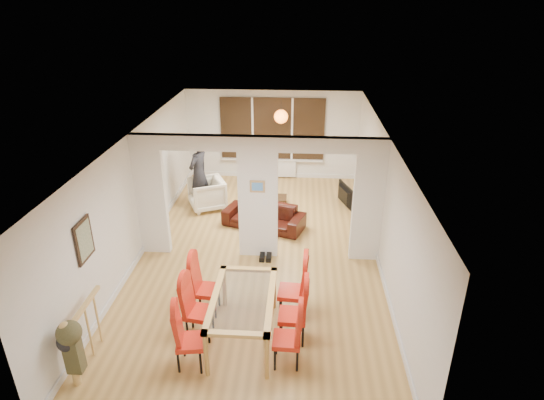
# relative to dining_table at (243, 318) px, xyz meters

# --- Properties ---
(floor) EXTENTS (5.00, 9.00, 0.01)m
(floor) POSITION_rel_dining_table_xyz_m (-0.00, 2.61, -0.40)
(floor) COLOR tan
(floor) RESTS_ON ground
(room_walls) EXTENTS (5.00, 9.00, 2.60)m
(room_walls) POSITION_rel_dining_table_xyz_m (-0.00, 2.61, 0.90)
(room_walls) COLOR silver
(room_walls) RESTS_ON floor
(divider_wall) EXTENTS (5.00, 0.18, 2.60)m
(divider_wall) POSITION_rel_dining_table_xyz_m (-0.00, 2.61, 0.90)
(divider_wall) COLOR white
(divider_wall) RESTS_ON floor
(bay_window_blinds) EXTENTS (3.00, 0.08, 1.80)m
(bay_window_blinds) POSITION_rel_dining_table_xyz_m (-0.00, 7.05, 1.10)
(bay_window_blinds) COLOR black
(bay_window_blinds) RESTS_ON room_walls
(radiator) EXTENTS (1.40, 0.08, 0.50)m
(radiator) POSITION_rel_dining_table_xyz_m (-0.00, 7.01, -0.10)
(radiator) COLOR white
(radiator) RESTS_ON floor
(pendant_light) EXTENTS (0.36, 0.36, 0.36)m
(pendant_light) POSITION_rel_dining_table_xyz_m (0.30, 5.91, 1.75)
(pendant_light) COLOR orange
(pendant_light) RESTS_ON room_walls
(stair_newel) EXTENTS (0.40, 1.20, 1.10)m
(stair_newel) POSITION_rel_dining_table_xyz_m (-2.25, -0.59, 0.15)
(stair_newel) COLOR tan
(stair_newel) RESTS_ON floor
(wall_poster) EXTENTS (0.04, 0.52, 0.67)m
(wall_poster) POSITION_rel_dining_table_xyz_m (-2.47, 0.21, 1.20)
(wall_poster) COLOR gray
(wall_poster) RESTS_ON room_walls
(pillar_photo) EXTENTS (0.30, 0.03, 0.25)m
(pillar_photo) POSITION_rel_dining_table_xyz_m (-0.00, 2.51, 1.20)
(pillar_photo) COLOR #4C8CD8
(pillar_photo) RESTS_ON divider_wall
(dining_table) EXTENTS (0.97, 1.72, 0.81)m
(dining_table) POSITION_rel_dining_table_xyz_m (0.00, 0.00, 0.00)
(dining_table) COLOR #BB8D45
(dining_table) RESTS_ON floor
(dining_chair_la) EXTENTS (0.46, 0.46, 1.02)m
(dining_chair_la) POSITION_rel_dining_table_xyz_m (-0.69, -0.62, 0.11)
(dining_chair_la) COLOR red
(dining_chair_la) RESTS_ON floor
(dining_chair_lb) EXTENTS (0.48, 0.48, 1.06)m
(dining_chair_lb) POSITION_rel_dining_table_xyz_m (-0.71, 0.03, 0.12)
(dining_chair_lb) COLOR red
(dining_chair_lb) RESTS_ON floor
(dining_chair_lc) EXTENTS (0.46, 0.46, 1.06)m
(dining_chair_lc) POSITION_rel_dining_table_xyz_m (-0.71, 0.62, 0.13)
(dining_chair_lc) COLOR red
(dining_chair_lc) RESTS_ON floor
(dining_chair_ra) EXTENTS (0.42, 0.42, 1.01)m
(dining_chair_ra) POSITION_rel_dining_table_xyz_m (0.70, -0.49, 0.10)
(dining_chair_ra) COLOR red
(dining_chair_ra) RESTS_ON floor
(dining_chair_rb) EXTENTS (0.44, 0.44, 1.07)m
(dining_chair_rb) POSITION_rel_dining_table_xyz_m (0.77, 0.04, 0.13)
(dining_chair_rb) COLOR red
(dining_chair_rb) RESTS_ON floor
(dining_chair_rc) EXTENTS (0.49, 0.49, 1.13)m
(dining_chair_rc) POSITION_rel_dining_table_xyz_m (0.75, 0.63, 0.16)
(dining_chair_rc) COLOR red
(dining_chair_rc) RESTS_ON floor
(sofa) EXTENTS (2.03, 1.31, 0.55)m
(sofa) POSITION_rel_dining_table_xyz_m (0.00, 3.86, -0.13)
(sofa) COLOR black
(sofa) RESTS_ON floor
(armchair) EXTENTS (1.12, 1.13, 0.79)m
(armchair) POSITION_rel_dining_table_xyz_m (-1.54, 4.79, -0.01)
(armchair) COLOR white
(armchair) RESTS_ON floor
(person) EXTENTS (0.77, 0.65, 1.80)m
(person) POSITION_rel_dining_table_xyz_m (-1.74, 4.94, 0.50)
(person) COLOR black
(person) RESTS_ON floor
(television) EXTENTS (0.94, 0.42, 0.55)m
(television) POSITION_rel_dining_table_xyz_m (1.95, 5.19, -0.13)
(television) COLOR black
(television) RESTS_ON floor
(coffee_table) EXTENTS (1.02, 0.72, 0.21)m
(coffee_table) POSITION_rel_dining_table_xyz_m (0.04, 5.12, -0.30)
(coffee_table) COLOR #362312
(coffee_table) RESTS_ON floor
(bottle) EXTENTS (0.07, 0.07, 0.28)m
(bottle) POSITION_rel_dining_table_xyz_m (0.13, 5.15, -0.05)
(bottle) COLOR #143F19
(bottle) RESTS_ON coffee_table
(bowl) EXTENTS (0.22, 0.22, 0.05)m
(bowl) POSITION_rel_dining_table_xyz_m (-0.20, 5.20, -0.17)
(bowl) COLOR #362312
(bowl) RESTS_ON coffee_table
(shoes) EXTENTS (0.24, 0.26, 0.10)m
(shoes) POSITION_rel_dining_table_xyz_m (0.16, 2.39, -0.35)
(shoes) COLOR black
(shoes) RESTS_ON floor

